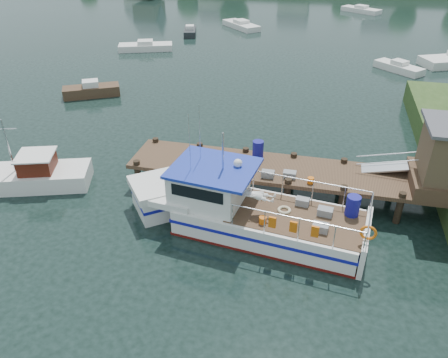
% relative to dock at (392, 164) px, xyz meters
% --- Properties ---
extents(ground_plane, '(160.00, 160.00, 0.00)m').
position_rel_dock_xyz_m(ground_plane, '(-6.51, -0.01, -2.24)').
color(ground_plane, black).
extents(dock, '(16.60, 3.00, 4.78)m').
position_rel_dock_xyz_m(dock, '(0.00, 0.00, 0.00)').
color(dock, '#463121').
rests_on(dock, ground).
extents(lobster_boat, '(11.17, 4.39, 5.37)m').
position_rel_dock_xyz_m(lobster_boat, '(-6.40, -3.30, -1.27)').
color(lobster_boat, silver).
rests_on(lobster_boat, ground).
extents(work_boat, '(6.97, 3.93, 3.70)m').
position_rel_dock_xyz_m(work_boat, '(-17.79, -2.40, -1.65)').
color(work_boat, silver).
rests_on(work_boat, ground).
extents(moored_rowboat, '(4.36, 3.27, 1.22)m').
position_rel_dock_xyz_m(moored_rowboat, '(-20.79, 10.28, -1.79)').
color(moored_rowboat, '#463121').
rests_on(moored_rowboat, ground).
extents(moored_far, '(5.71, 4.68, 0.95)m').
position_rel_dock_xyz_m(moored_far, '(0.40, 50.03, -1.89)').
color(moored_far, silver).
rests_on(moored_far, ground).
extents(moored_a, '(5.73, 3.61, 1.00)m').
position_rel_dock_xyz_m(moored_a, '(-21.82, 23.70, -1.87)').
color(moored_a, silver).
rests_on(moored_a, ground).
extents(moored_b, '(4.28, 4.05, 0.97)m').
position_rel_dock_xyz_m(moored_b, '(2.84, 22.31, -1.88)').
color(moored_b, silver).
rests_on(moored_b, ground).
extents(moored_d, '(5.46, 5.58, 0.99)m').
position_rel_dock_xyz_m(moored_d, '(-14.28, 36.02, -1.87)').
color(moored_d, silver).
rests_on(moored_d, ground).
extents(moored_e, '(2.25, 4.05, 1.06)m').
position_rel_dock_xyz_m(moored_e, '(-19.37, 31.24, -1.85)').
color(moored_e, black).
rests_on(moored_e, ground).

